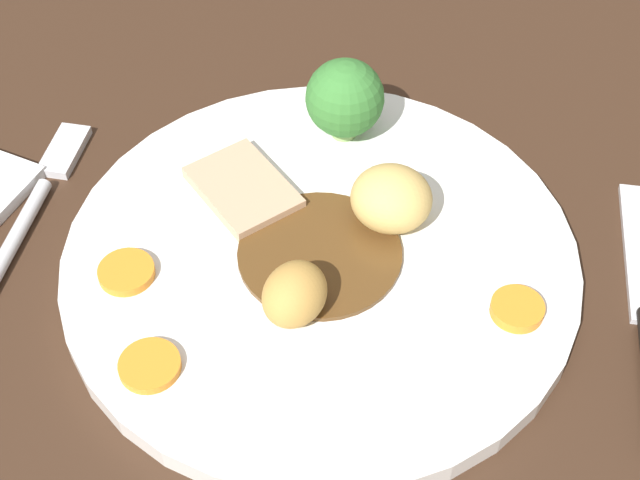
% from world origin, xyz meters
% --- Properties ---
extents(dining_table, '(1.20, 0.84, 0.04)m').
position_xyz_m(dining_table, '(0.00, 0.00, 0.02)').
color(dining_table, '#382316').
rests_on(dining_table, ground).
extents(dinner_plate, '(0.29, 0.29, 0.01)m').
position_xyz_m(dinner_plate, '(-0.00, 0.01, 0.04)').
color(dinner_plate, white).
rests_on(dinner_plate, dining_table).
extents(gravy_pool, '(0.09, 0.09, 0.00)m').
position_xyz_m(gravy_pool, '(0.00, 0.01, 0.05)').
color(gravy_pool, '#563819').
rests_on(gravy_pool, dinner_plate).
extents(meat_slice_main, '(0.08, 0.08, 0.01)m').
position_xyz_m(meat_slice_main, '(-0.05, 0.05, 0.05)').
color(meat_slice_main, tan).
rests_on(meat_slice_main, dinner_plate).
extents(roast_potato_left, '(0.04, 0.05, 0.03)m').
position_xyz_m(roast_potato_left, '(-0.01, -0.03, 0.07)').
color(roast_potato_left, '#BC8C42').
rests_on(roast_potato_left, dinner_plate).
extents(roast_potato_right, '(0.05, 0.05, 0.04)m').
position_xyz_m(roast_potato_right, '(0.04, 0.04, 0.07)').
color(roast_potato_right, '#D8B260').
rests_on(roast_potato_right, dinner_plate).
extents(carrot_coin_front, '(0.03, 0.03, 0.01)m').
position_xyz_m(carrot_coin_front, '(0.11, -0.02, 0.05)').
color(carrot_coin_front, orange).
rests_on(carrot_coin_front, dinner_plate).
extents(carrot_coin_back, '(0.03, 0.03, 0.01)m').
position_xyz_m(carrot_coin_back, '(-0.10, -0.02, 0.05)').
color(carrot_coin_back, orange).
rests_on(carrot_coin_back, dinner_plate).
extents(carrot_coin_side, '(0.03, 0.03, 0.00)m').
position_xyz_m(carrot_coin_side, '(-0.07, -0.08, 0.05)').
color(carrot_coin_side, orange).
rests_on(carrot_coin_side, dinner_plate).
extents(broccoli_floret, '(0.05, 0.05, 0.05)m').
position_xyz_m(broccoli_floret, '(0.00, 0.11, 0.08)').
color(broccoli_floret, '#8CB766').
rests_on(broccoli_floret, dinner_plate).
extents(fork, '(0.02, 0.15, 0.01)m').
position_xyz_m(fork, '(-0.18, 0.03, 0.04)').
color(fork, silver).
rests_on(fork, dining_table).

